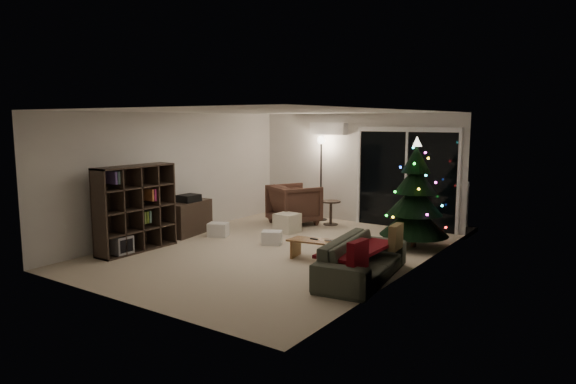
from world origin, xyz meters
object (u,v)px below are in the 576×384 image
at_px(bookshelf, 129,207).
at_px(armchair, 294,204).
at_px(media_cabinet, 189,218).
at_px(christmas_tree, 415,193).
at_px(coffee_table, 322,251).
at_px(sofa, 362,259).

distance_m(bookshelf, armchair, 3.82).
bearing_deg(media_cabinet, armchair, 51.26).
distance_m(media_cabinet, armchair, 2.43).
bearing_deg(armchair, christmas_tree, -163.04).
bearing_deg(coffee_table, christmas_tree, 53.39).
height_order(media_cabinet, christmas_tree, christmas_tree).
xyz_separation_m(bookshelf, coffee_table, (3.31, 1.29, -0.60)).
relative_size(bookshelf, coffee_table, 1.39).
bearing_deg(armchair, sofa, 164.50).
bearing_deg(coffee_table, armchair, 122.39).
bearing_deg(bookshelf, media_cabinet, 107.18).
distance_m(armchair, sofa, 4.18).
height_order(bookshelf, armchair, bookshelf).
relative_size(armchair, sofa, 0.48).
relative_size(media_cabinet, sofa, 0.53).
xyz_separation_m(armchair, coffee_table, (2.11, -2.33, -0.28)).
height_order(media_cabinet, coffee_table, media_cabinet).
xyz_separation_m(armchair, sofa, (3.10, -2.80, -0.15)).
xyz_separation_m(media_cabinet, coffee_table, (3.31, -0.21, -0.17)).
xyz_separation_m(sofa, christmas_tree, (-0.07, 2.29, 0.72)).
distance_m(media_cabinet, christmas_tree, 4.57).
bearing_deg(bookshelf, sofa, 27.84).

